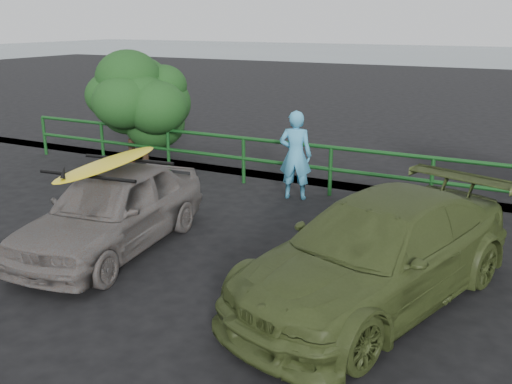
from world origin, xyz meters
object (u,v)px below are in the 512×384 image
at_px(sedan, 112,209).
at_px(surfboard, 109,163).
at_px(man, 295,155).
at_px(guardrail, 285,165).
at_px(olive_vehicle, 377,252).

bearing_deg(sedan, surfboard, 83.37).
distance_m(sedan, man, 3.99).
height_order(sedan, man, man).
bearing_deg(guardrail, olive_vehicle, -52.43).
bearing_deg(surfboard, olive_vehicle, -4.12).
bearing_deg(sedan, guardrail, 69.91).
height_order(guardrail, olive_vehicle, olive_vehicle).
bearing_deg(olive_vehicle, surfboard, -159.59).
xyz_separation_m(guardrail, surfboard, (-1.01, -4.22, 0.85)).
distance_m(guardrail, olive_vehicle, 5.09).
height_order(guardrail, sedan, sedan).
bearing_deg(surfboard, sedan, -96.63).
bearing_deg(man, olive_vehicle, 113.24).
distance_m(sedan, olive_vehicle, 4.12).
relative_size(sedan, man, 2.13).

